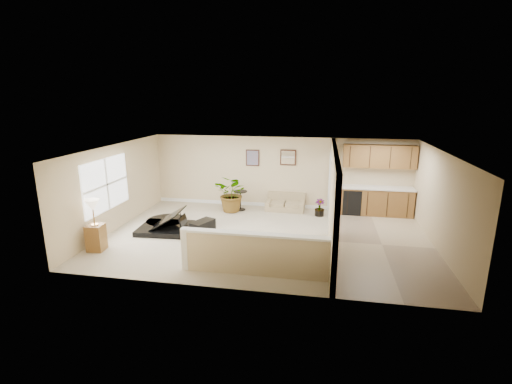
% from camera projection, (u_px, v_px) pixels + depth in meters
% --- Properties ---
extents(floor, '(9.00, 9.00, 0.00)m').
position_uv_depth(floor, '(266.00, 237.00, 10.47)').
color(floor, tan).
rests_on(floor, ground).
extents(back_wall, '(9.00, 0.04, 2.50)m').
position_uv_depth(back_wall, '(279.00, 173.00, 13.01)').
color(back_wall, '#CEB88D').
rests_on(back_wall, floor).
extents(front_wall, '(9.00, 0.04, 2.50)m').
position_uv_depth(front_wall, '(243.00, 233.00, 7.30)').
color(front_wall, '#CEB88D').
rests_on(front_wall, floor).
extents(left_wall, '(0.04, 6.00, 2.50)m').
position_uv_depth(left_wall, '(116.00, 187.00, 10.94)').
color(left_wall, '#CEB88D').
rests_on(left_wall, floor).
extents(right_wall, '(0.04, 6.00, 2.50)m').
position_uv_depth(right_wall, '(442.00, 203.00, 9.36)').
color(right_wall, '#CEB88D').
rests_on(right_wall, floor).
extents(ceiling, '(9.00, 6.00, 0.04)m').
position_uv_depth(ceiling, '(266.00, 149.00, 9.84)').
color(ceiling, silver).
rests_on(ceiling, back_wall).
extents(kitchen_vinyl, '(2.70, 6.00, 0.01)m').
position_uv_depth(kitchen_vinyl, '(382.00, 245.00, 9.91)').
color(kitchen_vinyl, tan).
rests_on(kitchen_vinyl, floor).
extents(interior_partition, '(0.18, 5.99, 2.50)m').
position_uv_depth(interior_partition, '(333.00, 196.00, 10.09)').
color(interior_partition, '#CEB88D').
rests_on(interior_partition, floor).
extents(pony_half_wall, '(3.42, 0.22, 1.00)m').
position_uv_depth(pony_half_wall, '(253.00, 253.00, 8.13)').
color(pony_half_wall, '#CEB88D').
rests_on(pony_half_wall, floor).
extents(left_window, '(0.05, 2.15, 1.45)m').
position_uv_depth(left_window, '(106.00, 184.00, 10.41)').
color(left_window, white).
rests_on(left_window, left_wall).
extents(wall_art_left, '(0.48, 0.04, 0.58)m').
position_uv_depth(wall_art_left, '(253.00, 158.00, 13.02)').
color(wall_art_left, '#381E14').
rests_on(wall_art_left, back_wall).
extents(wall_mirror, '(0.55, 0.04, 0.55)m').
position_uv_depth(wall_mirror, '(288.00, 157.00, 12.79)').
color(wall_mirror, '#381E14').
rests_on(wall_mirror, back_wall).
extents(kitchen_cabinets, '(2.36, 0.65, 2.33)m').
position_uv_depth(kitchen_cabinets, '(374.00, 189.00, 12.29)').
color(kitchen_cabinets, brown).
rests_on(kitchen_cabinets, floor).
extents(piano, '(1.78, 1.85, 1.39)m').
position_uv_depth(piano, '(165.00, 211.00, 10.94)').
color(piano, black).
rests_on(piano, floor).
extents(piano_bench, '(0.62, 0.81, 0.48)m').
position_uv_depth(piano_bench, '(203.00, 229.00, 10.41)').
color(piano_bench, black).
rests_on(piano_bench, floor).
extents(loveseat, '(1.34, 0.78, 0.76)m').
position_uv_depth(loveseat, '(285.00, 202.00, 12.91)').
color(loveseat, tan).
rests_on(loveseat, floor).
extents(accent_table, '(0.47, 0.47, 0.68)m').
position_uv_depth(accent_table, '(240.00, 198.00, 12.84)').
color(accent_table, black).
rests_on(accent_table, floor).
extents(palm_plant, '(1.43, 1.34, 1.28)m').
position_uv_depth(palm_plant, '(233.00, 194.00, 12.61)').
color(palm_plant, black).
rests_on(palm_plant, floor).
extents(small_plant, '(0.34, 0.34, 0.57)m').
position_uv_depth(small_plant, '(319.00, 209.00, 12.25)').
color(small_plant, black).
rests_on(small_plant, floor).
extents(lamp_stand, '(0.43, 0.43, 1.35)m').
position_uv_depth(lamp_stand, '(95.00, 229.00, 9.44)').
color(lamp_stand, brown).
rests_on(lamp_stand, floor).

